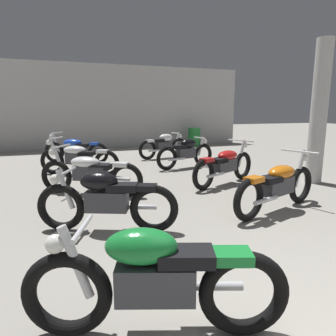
{
  "coord_description": "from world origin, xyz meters",
  "views": [
    {
      "loc": [
        -1.96,
        -1.0,
        1.67
      ],
      "look_at": [
        0.0,
        4.45,
        0.55
      ],
      "focal_mm": 32.27,
      "sensor_mm": 36.0,
      "label": 1
    }
  ],
  "objects_px": {
    "motorcycle_right_row_3": "(186,152)",
    "motorcycle_left_row_3": "(78,158)",
    "motorcycle_right_row_4": "(164,145)",
    "motorcycle_left_row_1": "(106,199)",
    "support_pillar": "(319,113)",
    "motorcycle_left_row_2": "(90,172)",
    "motorcycle_right_row_1": "(278,185)",
    "motorcycle_right_row_2": "(225,165)",
    "motorcycle_left_row_0": "(154,279)",
    "oil_drum": "(194,137)",
    "motorcycle_left_row_4": "(75,149)"
  },
  "relations": [
    {
      "from": "oil_drum",
      "to": "motorcycle_right_row_2",
      "type": "bearing_deg",
      "value": -109.21
    },
    {
      "from": "motorcycle_left_row_3",
      "to": "motorcycle_right_row_4",
      "type": "distance_m",
      "value": 3.55
    },
    {
      "from": "motorcycle_right_row_4",
      "to": "motorcycle_left_row_3",
      "type": "bearing_deg",
      "value": -147.45
    },
    {
      "from": "motorcycle_left_row_0",
      "to": "motorcycle_left_row_3",
      "type": "height_order",
      "value": "motorcycle_left_row_3"
    },
    {
      "from": "motorcycle_left_row_2",
      "to": "motorcycle_right_row_3",
      "type": "bearing_deg",
      "value": 33.93
    },
    {
      "from": "motorcycle_left_row_3",
      "to": "motorcycle_right_row_3",
      "type": "distance_m",
      "value": 3.0
    },
    {
      "from": "motorcycle_left_row_2",
      "to": "motorcycle_left_row_3",
      "type": "xyz_separation_m",
      "value": [
        -0.09,
        1.99,
        0.0
      ]
    },
    {
      "from": "motorcycle_left_row_1",
      "to": "support_pillar",
      "type": "bearing_deg",
      "value": 14.62
    },
    {
      "from": "motorcycle_right_row_1",
      "to": "motorcycle_left_row_2",
      "type": "bearing_deg",
      "value": 143.67
    },
    {
      "from": "motorcycle_left_row_4",
      "to": "oil_drum",
      "type": "bearing_deg",
      "value": 27.67
    },
    {
      "from": "motorcycle_right_row_1",
      "to": "motorcycle_right_row_2",
      "type": "height_order",
      "value": "same"
    },
    {
      "from": "motorcycle_right_row_2",
      "to": "oil_drum",
      "type": "xyz_separation_m",
      "value": [
        2.4,
        6.87,
        -0.03
      ]
    },
    {
      "from": "motorcycle_left_row_1",
      "to": "oil_drum",
      "type": "bearing_deg",
      "value": 58.52
    },
    {
      "from": "motorcycle_right_row_3",
      "to": "motorcycle_right_row_1",
      "type": "bearing_deg",
      "value": -91.05
    },
    {
      "from": "motorcycle_right_row_1",
      "to": "motorcycle_left_row_3",
      "type": "bearing_deg",
      "value": 125.71
    },
    {
      "from": "motorcycle_left_row_0",
      "to": "motorcycle_right_row_2",
      "type": "distance_m",
      "value": 4.9
    },
    {
      "from": "support_pillar",
      "to": "motorcycle_right_row_3",
      "type": "relative_size",
      "value": 1.65
    },
    {
      "from": "motorcycle_left_row_0",
      "to": "motorcycle_left_row_1",
      "type": "distance_m",
      "value": 2.12
    },
    {
      "from": "motorcycle_right_row_4",
      "to": "motorcycle_left_row_1",
      "type": "bearing_deg",
      "value": -115.98
    },
    {
      "from": "motorcycle_left_row_0",
      "to": "motorcycle_left_row_4",
      "type": "height_order",
      "value": "motorcycle_left_row_4"
    },
    {
      "from": "support_pillar",
      "to": "motorcycle_right_row_3",
      "type": "distance_m",
      "value": 3.56
    },
    {
      "from": "motorcycle_left_row_2",
      "to": "motorcycle_left_row_4",
      "type": "bearing_deg",
      "value": 91.03
    },
    {
      "from": "motorcycle_left_row_1",
      "to": "motorcycle_left_row_4",
      "type": "distance_m",
      "value": 5.86
    },
    {
      "from": "motorcycle_left_row_2",
      "to": "motorcycle_right_row_4",
      "type": "distance_m",
      "value": 4.85
    },
    {
      "from": "motorcycle_right_row_2",
      "to": "oil_drum",
      "type": "distance_m",
      "value": 7.28
    },
    {
      "from": "support_pillar",
      "to": "motorcycle_right_row_3",
      "type": "height_order",
      "value": "support_pillar"
    },
    {
      "from": "motorcycle_left_row_4",
      "to": "motorcycle_right_row_1",
      "type": "relative_size",
      "value": 0.92
    },
    {
      "from": "motorcycle_right_row_4",
      "to": "motorcycle_right_row_3",
      "type": "bearing_deg",
      "value": -89.67
    },
    {
      "from": "motorcycle_left_row_0",
      "to": "motorcycle_left_row_1",
      "type": "relative_size",
      "value": 1.02
    },
    {
      "from": "motorcycle_right_row_3",
      "to": "motorcycle_right_row_2",
      "type": "bearing_deg",
      "value": -88.33
    },
    {
      "from": "motorcycle_right_row_2",
      "to": "motorcycle_right_row_4",
      "type": "relative_size",
      "value": 1.04
    },
    {
      "from": "motorcycle_right_row_4",
      "to": "oil_drum",
      "type": "xyz_separation_m",
      "value": [
        2.47,
        2.83,
        -0.03
      ]
    },
    {
      "from": "motorcycle_left_row_1",
      "to": "motorcycle_left_row_2",
      "type": "relative_size",
      "value": 0.98
    },
    {
      "from": "motorcycle_left_row_4",
      "to": "motorcycle_right_row_3",
      "type": "distance_m",
      "value": 3.54
    },
    {
      "from": "support_pillar",
      "to": "motorcycle_right_row_1",
      "type": "xyz_separation_m",
      "value": [
        -2.18,
        -1.4,
        -1.15
      ]
    },
    {
      "from": "motorcycle_left_row_2",
      "to": "oil_drum",
      "type": "xyz_separation_m",
      "value": [
        5.36,
        6.73,
        -0.03
      ]
    },
    {
      "from": "support_pillar",
      "to": "motorcycle_left_row_4",
      "type": "bearing_deg",
      "value": 138.12
    },
    {
      "from": "motorcycle_right_row_3",
      "to": "motorcycle_left_row_3",
      "type": "bearing_deg",
      "value": 179.37
    },
    {
      "from": "motorcycle_right_row_1",
      "to": "oil_drum",
      "type": "height_order",
      "value": "motorcycle_right_row_1"
    },
    {
      "from": "motorcycle_left_row_1",
      "to": "motorcycle_left_row_2",
      "type": "distance_m",
      "value": 1.98
    },
    {
      "from": "motorcycle_right_row_2",
      "to": "oil_drum",
      "type": "height_order",
      "value": "motorcycle_right_row_2"
    },
    {
      "from": "motorcycle_left_row_0",
      "to": "motorcycle_right_row_4",
      "type": "distance_m",
      "value": 8.48
    },
    {
      "from": "motorcycle_left_row_2",
      "to": "motorcycle_left_row_0",
      "type": "bearing_deg",
      "value": -89.12
    },
    {
      "from": "motorcycle_left_row_2",
      "to": "motorcycle_left_row_1",
      "type": "bearing_deg",
      "value": -89.14
    },
    {
      "from": "motorcycle_left_row_1",
      "to": "motorcycle_right_row_1",
      "type": "xyz_separation_m",
      "value": [
        2.8,
        -0.1,
        -0.01
      ]
    },
    {
      "from": "support_pillar",
      "to": "motorcycle_left_row_2",
      "type": "distance_m",
      "value": 5.19
    },
    {
      "from": "motorcycle_right_row_3",
      "to": "oil_drum",
      "type": "xyz_separation_m",
      "value": [
        2.46,
        4.77,
        -0.03
      ]
    },
    {
      "from": "motorcycle_left_row_3",
      "to": "motorcycle_right_row_4",
      "type": "height_order",
      "value": "motorcycle_left_row_3"
    },
    {
      "from": "motorcycle_left_row_4",
      "to": "motorcycle_right_row_1",
      "type": "height_order",
      "value": "same"
    },
    {
      "from": "motorcycle_left_row_1",
      "to": "oil_drum",
      "type": "relative_size",
      "value": 2.19
    }
  ]
}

